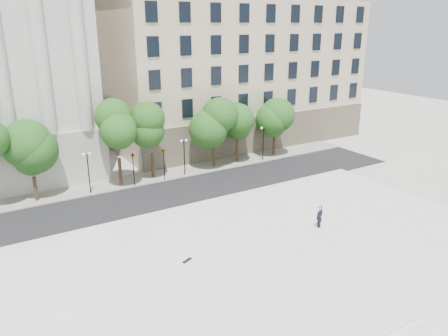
{
  "coord_description": "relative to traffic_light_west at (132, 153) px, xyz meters",
  "views": [
    {
      "loc": [
        -15.24,
        -20.28,
        16.72
      ],
      "look_at": [
        3.34,
        10.0,
        4.92
      ],
      "focal_mm": 35.0,
      "sensor_mm": 36.0,
      "label": 1
    }
  ],
  "objects": [
    {
      "name": "traffic_light_east",
      "position": [
        3.54,
        0.0,
        -0.09
      ],
      "size": [
        0.77,
        1.65,
        4.15
      ],
      "color": "black",
      "rests_on": "ground"
    },
    {
      "name": "far_sidewalk",
      "position": [
        0.43,
        1.7,
        -3.68
      ],
      "size": [
        60.0,
        4.0,
        0.12
      ],
      "primitive_type": "cube",
      "color": "#9B998F",
      "rests_on": "ground"
    },
    {
      "name": "street",
      "position": [
        0.43,
        -4.3,
        -3.73
      ],
      "size": [
        60.0,
        8.0,
        0.02
      ],
      "primitive_type": "cube",
      "color": "black",
      "rests_on": "ground"
    },
    {
      "name": "person_lying",
      "position": [
        9.36,
        -18.43,
        -3.03
      ],
      "size": [
        0.97,
        1.97,
        0.51
      ],
      "primitive_type": "imported",
      "rotation": [
        -1.54,
        0.0,
        0.16
      ],
      "color": "black",
      "rests_on": "plaza"
    },
    {
      "name": "skateboard",
      "position": [
        -2.57,
        -17.56,
        -3.24
      ],
      "size": [
        0.84,
        0.52,
        0.08
      ],
      "primitive_type": "cube",
      "rotation": [
        0.0,
        0.0,
        0.4
      ],
      "color": "black",
      "rests_on": "plaza"
    },
    {
      "name": "traffic_light_west",
      "position": [
        0.0,
        0.0,
        0.0
      ],
      "size": [
        0.89,
        1.86,
        4.24
      ],
      "color": "black",
      "rests_on": "ground"
    },
    {
      "name": "ground",
      "position": [
        0.43,
        -22.3,
        -3.74
      ],
      "size": [
        160.0,
        160.0,
        0.0
      ],
      "primitive_type": "plane",
      "color": "beige",
      "rests_on": "ground"
    },
    {
      "name": "plaza",
      "position": [
        0.43,
        -19.3,
        -3.51
      ],
      "size": [
        44.0,
        22.0,
        0.45
      ],
      "primitive_type": "cube",
      "color": "white",
      "rests_on": "ground"
    },
    {
      "name": "street_trees",
      "position": [
        -0.65,
        1.2,
        1.4
      ],
      "size": [
        46.2,
        5.31,
        8.07
      ],
      "color": "#382619",
      "rests_on": "ground"
    },
    {
      "name": "building_east",
      "position": [
        20.43,
        16.61,
        7.41
      ],
      "size": [
        36.0,
        26.15,
        23.0
      ],
      "color": "beige",
      "rests_on": "ground"
    },
    {
      "name": "lamp_posts",
      "position": [
        0.22,
        0.3,
        -0.68
      ],
      "size": [
        35.87,
        0.28,
        4.55
      ],
      "color": "black",
      "rests_on": "ground"
    }
  ]
}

